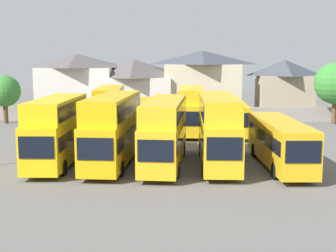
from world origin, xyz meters
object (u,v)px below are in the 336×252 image
Objects in this scene: bus_9 at (233,116)px; bus_2 at (113,126)px; house_terrace_right at (202,82)px; bus_7 at (147,115)px; bus_3 at (165,129)px; house_terrace_centre at (134,86)px; bus_1 at (57,128)px; tree_behind_wall at (5,91)px; bus_4 at (218,127)px; bus_5 at (280,141)px; house_terrace_far_right at (284,87)px; bus_6 at (110,108)px; bus_8 at (191,108)px; tree_left_of_lot at (335,83)px; house_terrace_left at (78,83)px.

bus_2 is at bearing -34.22° from bus_9.
bus_7 is at bearing -109.61° from house_terrace_right.
house_terrace_centre is (-5.88, 32.33, 1.20)m from bus_3.
tree_behind_wall is (-12.53, 21.81, 1.13)m from bus_1.
bus_7 is 9.02m from bus_9.
bus_4 reaches higher than bus_9.
bus_1 is at bearing -20.97° from bus_7.
bus_3 is at bearing -94.85° from bus_5.
house_terrace_far_right reaches higher than bus_9.
tree_behind_wall is (-26.87, 7.06, 2.04)m from bus_9.
house_terrace_right is at bearing 24.71° from tree_behind_wall.
bus_2 is at bearing -86.37° from house_terrace_centre.
house_terrace_far_right is at bearing 124.83° from bus_6.
tree_left_of_lot is (17.27, 7.87, 2.19)m from bus_8.
bus_7 is at bearing -147.18° from bus_5.
bus_1 is 0.93× the size of bus_4.
house_terrace_centre reaches higher than bus_3.
bus_7 is at bearing -56.95° from house_terrace_left.
tree_behind_wall is (-24.40, 21.45, 1.03)m from bus_4.
bus_6 is at bearing -119.30° from house_terrace_right.
bus_8 is at bearing -172.90° from bus_4.
bus_6 is 1.44× the size of house_terrace_far_right.
bus_7 is (3.88, 0.37, -0.79)m from bus_6.
bus_8 is 24.09m from house_terrace_left.
house_terrace_far_right is at bearing 157.67° from bus_3.
tree_behind_wall is (-28.83, 21.93, 1.97)m from bus_5.
bus_9 is (6.39, 14.62, -0.86)m from bus_3.
bus_6 is 1.48× the size of tree_left_of_lot.
bus_9 is 1.79× the size of tree_behind_wall.
tree_left_of_lot is (15.43, 22.45, 2.02)m from bus_4.
house_terrace_far_right is (19.20, 32.48, 1.01)m from bus_2.
bus_6 reaches higher than bus_7.
house_terrace_centre is at bearing -163.14° from bus_4.
bus_4 is at bearing -89.74° from house_terrace_right.
tree_behind_wall reaches higher than bus_1.
bus_1 is at bearing -93.64° from house_terrace_centre.
bus_4 is 1.89× the size of tree_behind_wall.
house_terrace_centre is 1.90× the size of tree_behind_wall.
tree_behind_wall reaches higher than bus_4.
tree_behind_wall is (-24.25, -11.16, -0.64)m from house_terrace_right.
bus_6 is at bearing -67.13° from house_terrace_left.
bus_1 reaches higher than bus_5.
house_terrace_left is 1.43× the size of house_terrace_far_right.
bus_5 is at bearing -115.63° from tree_left_of_lot.
house_terrace_left is (-10.27, 32.41, 1.43)m from bus_2.
bus_2 is 1.02× the size of house_terrace_centre.
bus_8 is 1.73× the size of tree_behind_wall.
house_terrace_far_right is (15.36, 32.63, 1.17)m from bus_3.
house_terrace_left reaches higher than bus_2.
bus_1 is 17.99m from bus_8.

